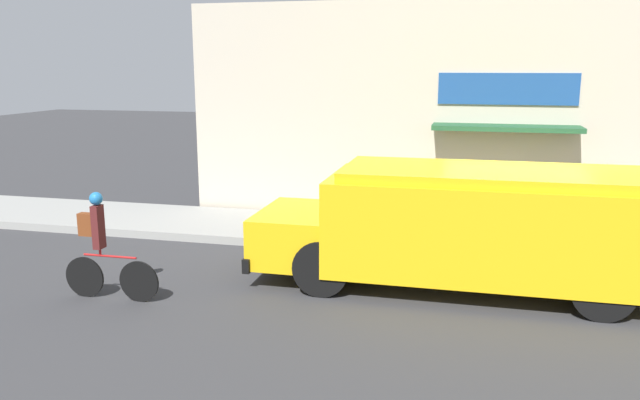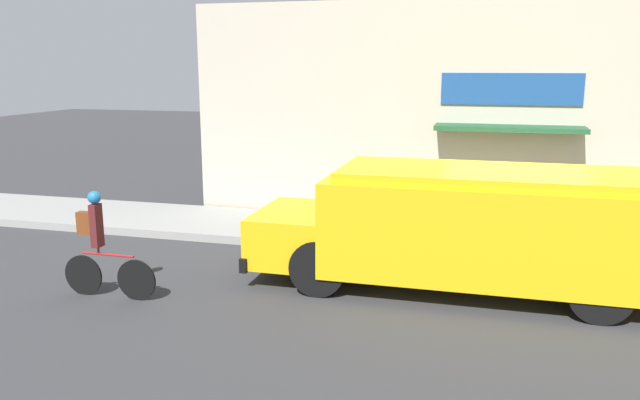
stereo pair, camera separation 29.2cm
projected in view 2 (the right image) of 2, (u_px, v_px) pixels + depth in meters
ground_plane at (508, 266)px, 11.59m from camera, size 70.00×70.00×0.00m
sidewalk at (507, 243)px, 12.76m from camera, size 28.00×2.51×0.17m
storefront at (512, 117)px, 13.60m from camera, size 14.82×1.02×5.09m
school_bus at (475, 226)px, 10.16m from camera, size 6.83×2.65×2.02m
cyclist at (101, 247)px, 9.90m from camera, size 1.62×0.21×1.74m
trash_bin at (563, 216)px, 12.96m from camera, size 0.57×0.57×0.83m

